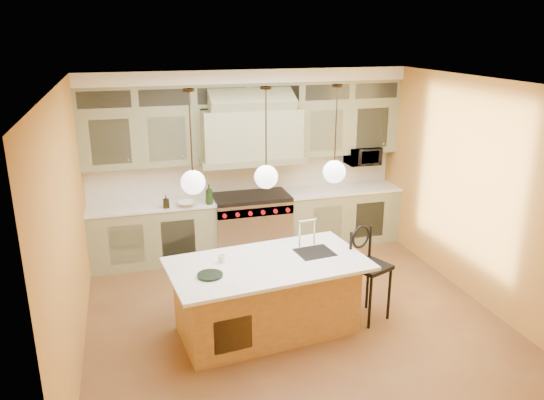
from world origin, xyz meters
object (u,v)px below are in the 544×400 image
object	(u,v)px
kitchen_island	(267,295)
counter_stool	(368,267)
microwave	(363,156)
range	(251,223)

from	to	relation	value
kitchen_island	counter_stool	bearing A→B (deg)	-7.21
counter_stool	microwave	xyz separation A→B (m)	(1.06, 2.52, 0.77)
range	microwave	size ratio (longest dim) A/B	2.21
kitchen_island	microwave	bearing A→B (deg)	40.50
counter_stool	range	bearing A→B (deg)	87.44
range	kitchen_island	size ratio (longest dim) A/B	0.51
microwave	range	bearing A→B (deg)	-176.88
kitchen_island	microwave	distance (m)	3.57
range	counter_stool	distance (m)	2.58
range	counter_stool	xyz separation A→B (m)	(0.89, -2.41, 0.19)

